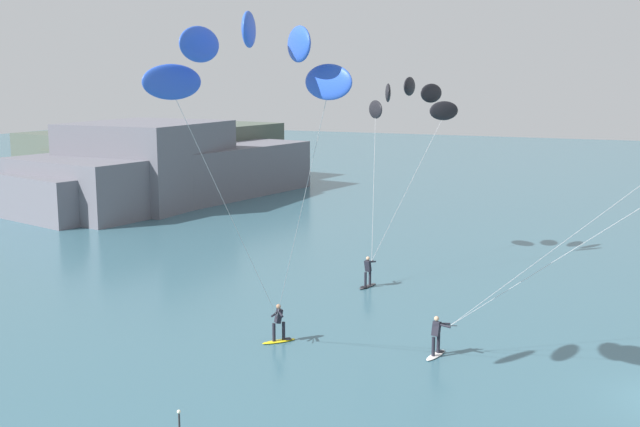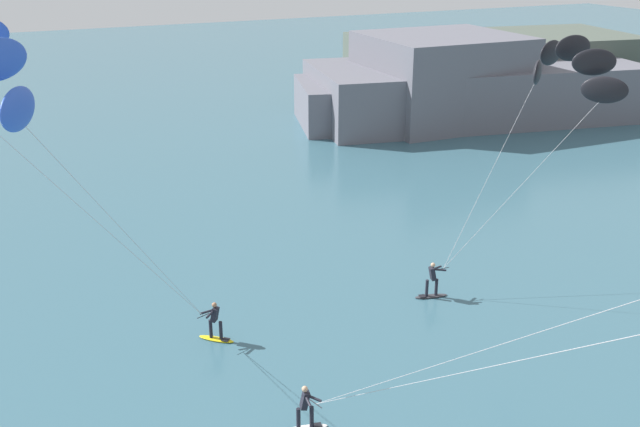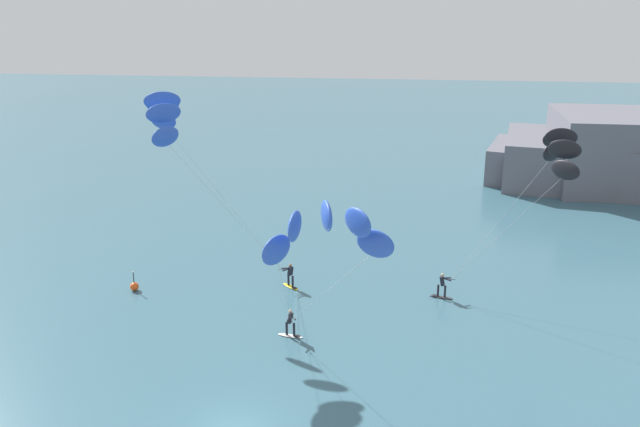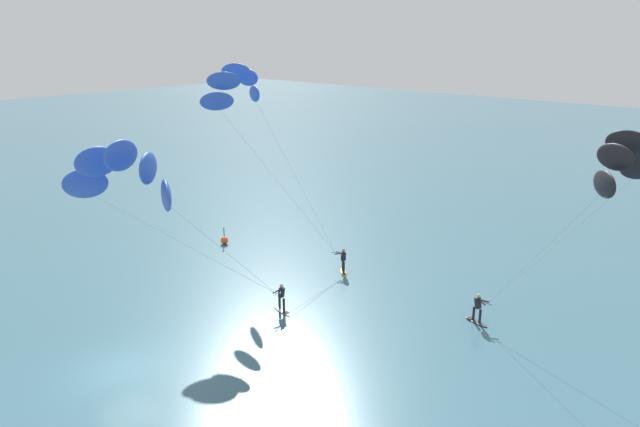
# 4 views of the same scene
# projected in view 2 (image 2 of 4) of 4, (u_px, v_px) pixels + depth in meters

# --- Properties ---
(kitesurfer_far_out) EXTENTS (7.97, 5.76, 11.14)m
(kitesurfer_far_out) POSITION_uv_depth(u_px,v_px,m) (565.00, 74.00, 30.76)
(kitesurfer_far_out) COLOR #333338
(kitesurfer_far_out) RESTS_ON ground
(distant_headland) EXTENTS (35.76, 21.49, 7.25)m
(distant_headland) POSITION_uv_depth(u_px,v_px,m) (465.00, 81.00, 64.40)
(distant_headland) COLOR slate
(distant_headland) RESTS_ON ground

